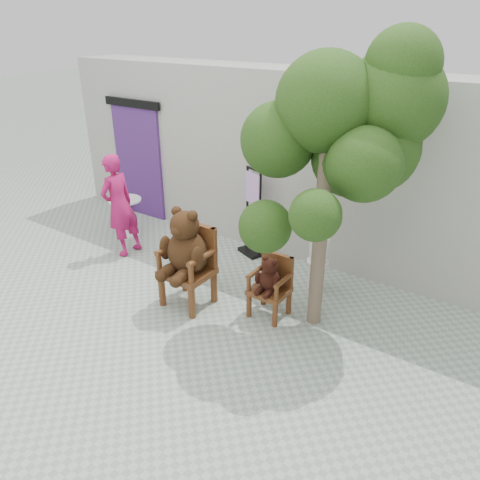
{
  "coord_description": "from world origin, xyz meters",
  "views": [
    {
      "loc": [
        3.82,
        -3.76,
        3.69
      ],
      "look_at": [
        0.54,
        1.0,
        0.95
      ],
      "focal_mm": 35.0,
      "sensor_mm": 36.0,
      "label": 1
    }
  ],
  "objects_px": {
    "stool_bucket": "(318,249)",
    "tree": "(351,130)",
    "chair_big": "(187,252)",
    "person": "(119,205)",
    "cafe_table": "(126,213)",
    "display_stand": "(253,222)",
    "chair_small": "(271,281)"
  },
  "relations": [
    {
      "from": "stool_bucket",
      "to": "cafe_table",
      "type": "bearing_deg",
      "value": -175.91
    },
    {
      "from": "chair_big",
      "to": "stool_bucket",
      "type": "bearing_deg",
      "value": 47.5
    },
    {
      "from": "chair_big",
      "to": "cafe_table",
      "type": "distance_m",
      "value": 2.76
    },
    {
      "from": "tree",
      "to": "chair_big",
      "type": "bearing_deg",
      "value": -154.75
    },
    {
      "from": "display_stand",
      "to": "cafe_table",
      "type": "bearing_deg",
      "value": -142.36
    },
    {
      "from": "stool_bucket",
      "to": "chair_small",
      "type": "bearing_deg",
      "value": -101.44
    },
    {
      "from": "display_stand",
      "to": "chair_small",
      "type": "bearing_deg",
      "value": -28.13
    },
    {
      "from": "chair_big",
      "to": "person",
      "type": "height_order",
      "value": "person"
    },
    {
      "from": "chair_small",
      "to": "stool_bucket",
      "type": "distance_m",
      "value": 1.03
    },
    {
      "from": "chair_small",
      "to": "tree",
      "type": "relative_size",
      "value": 0.24
    },
    {
      "from": "display_stand",
      "to": "stool_bucket",
      "type": "bearing_deg",
      "value": 5.14
    },
    {
      "from": "chair_big",
      "to": "stool_bucket",
      "type": "height_order",
      "value": "stool_bucket"
    },
    {
      "from": "tree",
      "to": "stool_bucket",
      "type": "bearing_deg",
      "value": 133.41
    },
    {
      "from": "chair_small",
      "to": "tree",
      "type": "distance_m",
      "value": 2.19
    },
    {
      "from": "person",
      "to": "tree",
      "type": "distance_m",
      "value": 4.19
    },
    {
      "from": "person",
      "to": "cafe_table",
      "type": "relative_size",
      "value": 2.42
    },
    {
      "from": "person",
      "to": "cafe_table",
      "type": "height_order",
      "value": "person"
    },
    {
      "from": "person",
      "to": "display_stand",
      "type": "relative_size",
      "value": 1.13
    },
    {
      "from": "cafe_table",
      "to": "stool_bucket",
      "type": "relative_size",
      "value": 0.48
    },
    {
      "from": "display_stand",
      "to": "tree",
      "type": "height_order",
      "value": "tree"
    },
    {
      "from": "display_stand",
      "to": "stool_bucket",
      "type": "xyz_separation_m",
      "value": [
        1.41,
        -0.41,
        0.06
      ]
    },
    {
      "from": "chair_big",
      "to": "display_stand",
      "type": "bearing_deg",
      "value": 93.42
    },
    {
      "from": "chair_big",
      "to": "cafe_table",
      "type": "height_order",
      "value": "chair_big"
    },
    {
      "from": "display_stand",
      "to": "tree",
      "type": "distance_m",
      "value": 2.92
    },
    {
      "from": "stool_bucket",
      "to": "display_stand",
      "type": "bearing_deg",
      "value": 163.63
    },
    {
      "from": "cafe_table",
      "to": "stool_bucket",
      "type": "distance_m",
      "value": 3.79
    },
    {
      "from": "chair_big",
      "to": "cafe_table",
      "type": "bearing_deg",
      "value": 155.07
    },
    {
      "from": "cafe_table",
      "to": "tree",
      "type": "height_order",
      "value": "tree"
    },
    {
      "from": "chair_big",
      "to": "tree",
      "type": "height_order",
      "value": "tree"
    },
    {
      "from": "cafe_table",
      "to": "tree",
      "type": "xyz_separation_m",
      "value": [
        4.31,
        -0.29,
        2.1
      ]
    },
    {
      "from": "chair_small",
      "to": "cafe_table",
      "type": "relative_size",
      "value": 1.25
    },
    {
      "from": "stool_bucket",
      "to": "tree",
      "type": "xyz_separation_m",
      "value": [
        0.53,
        -0.56,
        1.89
      ]
    }
  ]
}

